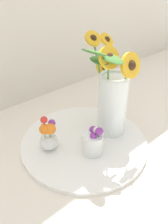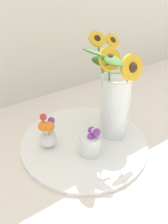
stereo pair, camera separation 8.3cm
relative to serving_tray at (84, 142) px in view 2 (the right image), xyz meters
The scene contains 5 objects.
ground_plane 0.06m from the serving_tray, 49.59° to the right, with size 6.00×6.00×0.00m, color silver.
serving_tray is the anchor object (origin of this frame).
mason_jar_sunflowers 0.22m from the serving_tray, 10.09° to the right, with size 0.23×0.22×0.41m.
vase_small_center 0.10m from the serving_tray, 104.69° to the right, with size 0.08×0.08×0.12m.
vase_bulb_right 0.16m from the serving_tray, 160.55° to the left, with size 0.07×0.08×0.15m.
Camera 2 is at (-0.43, -0.53, 0.61)m, focal length 35.00 mm.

